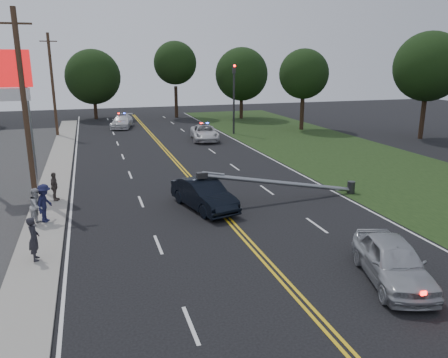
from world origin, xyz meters
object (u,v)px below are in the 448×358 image
object	(u,v)px
waiting_sedan	(393,261)
bystander_d	(54,187)
fallen_streetlight	(290,183)
bystander_a	(34,239)
bystander_b	(37,206)
emergency_a	(204,133)
emergency_b	(122,121)
bystander_c	(44,203)
utility_pole_mid	(25,107)
traffic_signal	(234,93)
utility_pole_far	(53,85)
pylon_sign	(1,87)
crashed_sedan	(204,194)

from	to	relation	value
waiting_sedan	bystander_d	bearing A→B (deg)	149.27
waiting_sedan	bystander_d	size ratio (longest dim) A/B	2.88
fallen_streetlight	bystander_a	size ratio (longest dim) A/B	5.50
bystander_b	bystander_d	bearing A→B (deg)	16.15
emergency_a	emergency_b	xyz separation A→B (m)	(-6.92, 10.49, 0.01)
fallen_streetlight	bystander_c	world-z (taller)	bystander_c
utility_pole_mid	bystander_d	size ratio (longest dim) A/B	6.43
traffic_signal	utility_pole_mid	xyz separation A→B (m)	(-17.50, -18.00, 0.88)
utility_pole_far	bystander_b	size ratio (longest dim) A/B	5.89
utility_pole_mid	emergency_a	size ratio (longest dim) A/B	1.95
utility_pole_mid	bystander_c	world-z (taller)	utility_pole_mid
pylon_sign	bystander_c	size ratio (longest dim) A/B	4.42
utility_pole_mid	traffic_signal	bearing A→B (deg)	45.80
utility_pole_far	emergency_b	distance (m)	8.87
utility_pole_far	bystander_d	distance (m)	23.19
utility_pole_far	bystander_b	bearing A→B (deg)	-88.78
emergency_b	bystander_a	world-z (taller)	bystander_a
fallen_streetlight	bystander_d	bearing A→B (deg)	165.33
traffic_signal	utility_pole_far	bearing A→B (deg)	167.11
waiting_sedan	emergency_a	distance (m)	28.82
waiting_sedan	utility_pole_mid	bearing A→B (deg)	150.13
fallen_streetlight	waiting_sedan	distance (m)	9.54
emergency_b	utility_pole_mid	bearing A→B (deg)	-90.20
traffic_signal	bystander_c	xyz separation A→B (m)	(-16.63, -22.03, -3.18)
emergency_b	bystander_b	xyz separation A→B (m)	(-6.17, -29.99, 0.25)
crashed_sedan	emergency_b	xyz separation A→B (m)	(-1.77, 29.89, -0.04)
bystander_c	utility_pole_far	bearing A→B (deg)	21.48
utility_pole_far	bystander_c	distance (m)	26.36
traffic_signal	emergency_b	xyz separation A→B (m)	(-10.78, 7.79, -3.48)
traffic_signal	bystander_c	distance (m)	27.79
crashed_sedan	emergency_a	bearing A→B (deg)	60.68
utility_pole_mid	crashed_sedan	xyz separation A→B (m)	(8.50, -4.11, -4.32)
emergency_a	bystander_a	xyz separation A→B (m)	(-12.82, -23.57, 0.26)
emergency_a	bystander_c	size ratio (longest dim) A/B	2.84
bystander_c	utility_pole_mid	bearing A→B (deg)	31.68
fallen_streetlight	utility_pole_mid	xyz separation A→B (m)	(-13.39, 4.00, 4.17)
bystander_a	bystander_c	xyz separation A→B (m)	(0.05, 4.24, 0.05)
pylon_sign	bystander_c	bearing A→B (deg)	-70.27
fallen_streetlight	bystander_d	size ratio (longest dim) A/B	6.02
emergency_b	bystander_c	xyz separation A→B (m)	(-5.86, -29.83, 0.30)
pylon_sign	bystander_a	distance (m)	11.63
crashed_sedan	bystander_c	world-z (taller)	bystander_c
pylon_sign	traffic_signal	distance (m)	24.75
bystander_c	emergency_b	bearing A→B (deg)	8.47
waiting_sedan	bystander_c	bearing A→B (deg)	158.23
utility_pole_far	crashed_sedan	size ratio (longest dim) A/B	2.15
waiting_sedan	emergency_b	distance (m)	39.76
fallen_streetlight	bystander_b	bearing A→B (deg)	-179.11
pylon_sign	utility_pole_far	xyz separation A→B (m)	(1.30, 20.00, -0.91)
fallen_streetlight	bystander_c	distance (m)	12.52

